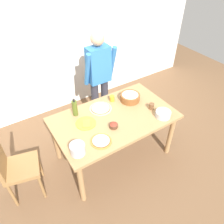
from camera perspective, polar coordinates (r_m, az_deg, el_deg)
name	(u,v)px	position (r m, az deg, el deg)	size (l,w,h in m)	color
ground	(114,154)	(3.41, 0.46, -10.96)	(8.00, 8.00, 0.00)	brown
wall_back	(61,38)	(3.84, -13.27, 18.38)	(5.60, 0.10, 2.60)	silver
dining_table	(114,122)	(2.92, 0.53, -2.65)	(1.60, 0.96, 0.76)	#A37A4C
person_cook	(99,76)	(3.38, -3.41, 9.46)	(0.49, 0.25, 1.62)	#2D2D38
chair_wooden_left	(14,166)	(2.85, -24.37, -12.72)	(0.48, 0.48, 0.95)	olive
pizza_raw_on_board	(101,108)	(2.99, -3.01, 0.95)	(0.31, 0.31, 0.02)	beige
pizza_cooked_on_tray	(101,141)	(2.55, -2.89, -7.60)	(0.25, 0.25, 0.02)	#C67A33
plate_with_slice	(86,123)	(2.78, -6.84, -2.94)	(0.26, 0.26, 0.02)	gold
popcorn_bowl	(130,97)	(3.12, 4.74, 4.00)	(0.28, 0.28, 0.11)	brown
mixing_bowl_steel	(163,114)	(2.92, 13.25, -0.52)	(0.20, 0.20, 0.08)	#B7B7BC
small_sauce_bowl	(114,125)	(2.70, 0.41, -3.54)	(0.11, 0.11, 0.06)	#4C2D1E
olive_oil_bottle	(75,108)	(2.87, -9.72, 1.03)	(0.07, 0.07, 0.26)	#47561E
steel_pot	(78,149)	(2.42, -9.02, -9.53)	(0.17, 0.17, 0.13)	#B7B7BC
cup_orange	(112,98)	(3.12, 0.01, 3.62)	(0.07, 0.07, 0.09)	orange
cup_small_brown	(151,106)	(3.02, 10.28, 1.49)	(0.07, 0.07, 0.09)	brown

